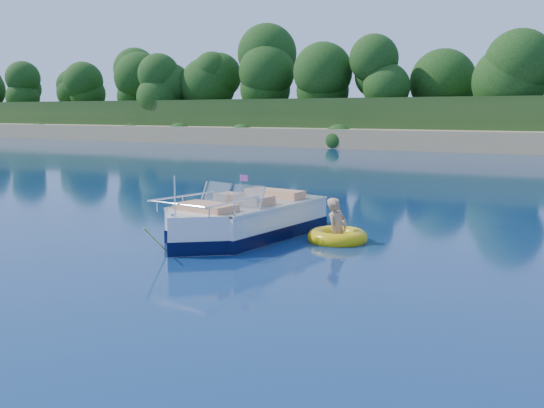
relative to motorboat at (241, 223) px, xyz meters
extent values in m
plane|color=#0A1B4A|center=(0.70, -1.89, -0.36)|extent=(160.00, 160.00, 0.00)
cube|color=#938155|center=(0.70, 36.11, 0.14)|extent=(170.00, 8.00, 2.00)
cylinder|color=black|center=(-44.30, 39.11, 2.54)|extent=(0.44, 0.44, 2.80)
sphere|color=black|center=(-44.30, 39.11, 5.20)|extent=(4.62, 4.62, 4.62)
cylinder|color=black|center=(-17.30, 38.61, 2.74)|extent=(0.44, 0.44, 3.20)
sphere|color=black|center=(-17.30, 38.61, 5.78)|extent=(5.28, 5.28, 5.28)
cylinder|color=black|center=(0.70, 40.11, 2.94)|extent=(0.44, 0.44, 3.60)
sphere|color=black|center=(0.70, 40.11, 6.36)|extent=(5.94, 5.94, 5.94)
cube|color=white|center=(0.03, 0.37, -0.06)|extent=(2.25, 3.80, 1.01)
cube|color=white|center=(-0.12, -1.35, -0.06)|extent=(1.92, 1.92, 1.01)
cube|color=black|center=(0.03, 0.37, -0.20)|extent=(2.28, 3.84, 0.29)
cube|color=black|center=(-0.12, -1.35, -0.20)|extent=(1.96, 1.96, 0.29)
cube|color=tan|center=(0.06, 0.65, 0.22)|extent=(1.77, 2.68, 0.10)
cube|color=white|center=(0.03, 0.37, 0.42)|extent=(2.29, 3.80, 0.06)
cube|color=black|center=(0.21, 2.35, -0.02)|extent=(0.56, 0.38, 0.87)
cube|color=#8C9EA5|center=(-0.46, -0.26, 0.69)|extent=(0.79, 0.42, 0.47)
cube|color=#8C9EA5|center=(0.40, -0.34, 0.69)|extent=(0.76, 0.29, 0.47)
cube|color=tan|center=(-0.42, 0.17, 0.44)|extent=(0.58, 0.58, 0.39)
cube|color=tan|center=(0.44, 0.09, 0.44)|extent=(0.58, 0.58, 0.39)
cube|color=tan|center=(0.12, 1.33, 0.44)|extent=(1.54, 0.66, 0.37)
cube|color=tan|center=(-0.11, -1.17, 0.43)|extent=(1.33, 0.84, 0.33)
cylinder|color=white|center=(-0.19, -2.08, 0.85)|extent=(0.03, 0.03, 0.82)
cube|color=#FF1C32|center=(0.32, -0.34, 1.08)|extent=(0.21, 0.03, 0.13)
cube|color=silver|center=(-0.19, -2.13, 0.47)|extent=(0.10, 0.07, 0.05)
cylinder|color=yellow|center=(-0.37, -2.45, -0.02)|extent=(0.29, 1.01, 0.74)
torus|color=#E2B70A|center=(2.05, 0.81, -0.27)|extent=(1.51, 1.51, 0.36)
torus|color=red|center=(2.05, 0.81, -0.25)|extent=(1.24, 1.24, 0.12)
imported|color=tan|center=(2.08, 0.79, -0.36)|extent=(0.51, 0.91, 1.71)
camera|label=1|loc=(7.55, -11.37, 2.52)|focal=40.00mm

